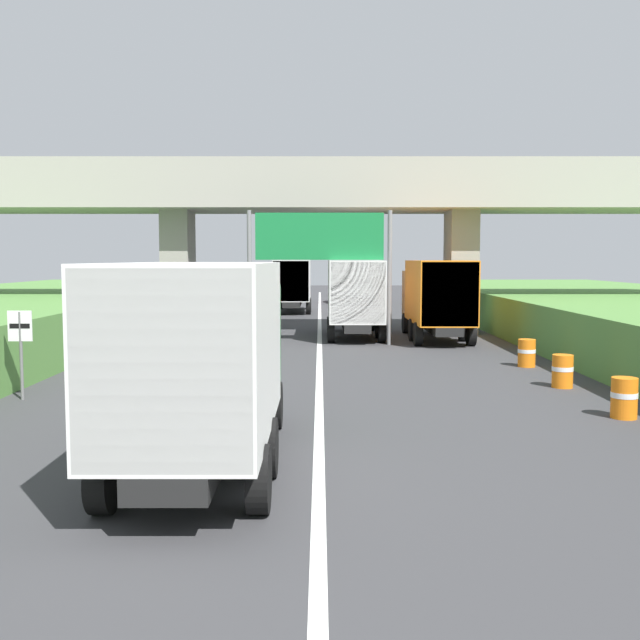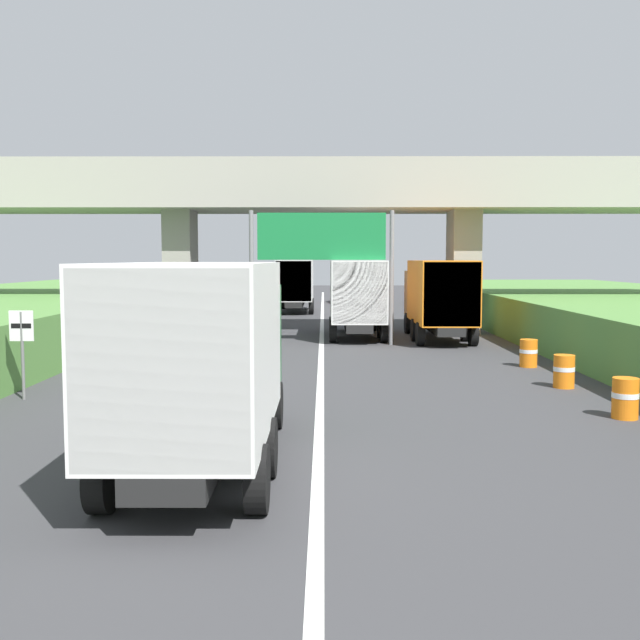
{
  "view_description": "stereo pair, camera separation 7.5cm",
  "coord_description": "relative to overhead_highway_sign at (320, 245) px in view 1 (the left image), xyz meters",
  "views": [
    {
      "loc": [
        0.02,
        2.55,
        3.49
      ],
      "look_at": [
        0.0,
        20.42,
        2.0
      ],
      "focal_mm": 40.91,
      "sensor_mm": 36.0,
      "label": 1
    },
    {
      "loc": [
        0.09,
        2.55,
        3.49
      ],
      "look_at": [
        0.0,
        20.42,
        2.0
      ],
      "focal_mm": 40.91,
      "sensor_mm": 36.0,
      "label": 2
    }
  ],
  "objects": [
    {
      "name": "lane_centre_stripe",
      "position": [
        0.0,
        -2.49,
        -4.05
      ],
      "size": [
        0.2,
        99.41,
        0.01
      ],
      "primitive_type": "cube",
      "color": "white",
      "rests_on": "ground"
    },
    {
      "name": "overpass_bridge",
      "position": [
        0.0,
        4.93,
        1.98
      ],
      "size": [
        40.0,
        4.8,
        7.97
      ],
      "color": "#9E998E",
      "rests_on": "ground"
    },
    {
      "name": "overhead_highway_sign",
      "position": [
        0.0,
        0.0,
        0.0
      ],
      "size": [
        5.88,
        0.18,
        5.47
      ],
      "color": "slate",
      "rests_on": "ground"
    },
    {
      "name": "speed_limit_sign",
      "position": [
        -7.4,
        -11.74,
        -2.57
      ],
      "size": [
        0.6,
        0.08,
        2.23
      ],
      "color": "slate",
      "rests_on": "ground"
    },
    {
      "name": "truck_green",
      "position": [
        -1.89,
        -17.59,
        -2.12
      ],
      "size": [
        2.44,
        7.3,
        3.44
      ],
      "color": "black",
      "rests_on": "ground"
    },
    {
      "name": "truck_orange",
      "position": [
        5.05,
        1.86,
        -2.12
      ],
      "size": [
        2.44,
        7.3,
        3.44
      ],
      "color": "black",
      "rests_on": "ground"
    },
    {
      "name": "truck_blue",
      "position": [
        1.55,
        3.06,
        -2.12
      ],
      "size": [
        2.44,
        7.3,
        3.44
      ],
      "color": "black",
      "rests_on": "ground"
    },
    {
      "name": "truck_white",
      "position": [
        -1.78,
        18.71,
        -2.12
      ],
      "size": [
        2.44,
        7.3,
        3.44
      ],
      "color": "black",
      "rests_on": "ground"
    },
    {
      "name": "car_red",
      "position": [
        1.85,
        29.12,
        -3.19
      ],
      "size": [
        1.86,
        4.1,
        1.72
      ],
      "color": "red",
      "rests_on": "ground"
    },
    {
      "name": "construction_barrel_3",
      "position": [
        6.72,
        -13.83,
        -3.59
      ],
      "size": [
        0.57,
        0.57,
        0.9
      ],
      "color": "orange",
      "rests_on": "ground"
    },
    {
      "name": "construction_barrel_4",
      "position": [
        6.64,
        -9.99,
        -3.59
      ],
      "size": [
        0.57,
        0.57,
        0.9
      ],
      "color": "orange",
      "rests_on": "ground"
    },
    {
      "name": "construction_barrel_5",
      "position": [
        6.75,
        -6.15,
        -3.59
      ],
      "size": [
        0.57,
        0.57,
        0.9
      ],
      "color": "orange",
      "rests_on": "ground"
    }
  ]
}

